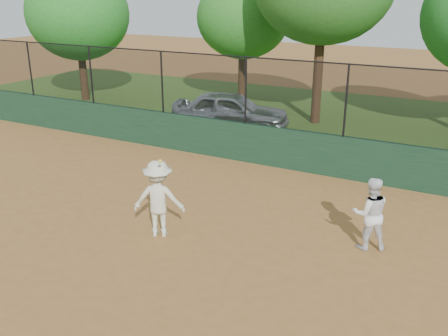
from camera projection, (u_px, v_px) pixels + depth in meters
The scene contains 9 objects.
ground at pixel (140, 248), 10.30m from camera, with size 80.00×80.00×0.00m, color #996431.
back_wall at pixel (260, 145), 15.07m from camera, with size 26.00×0.20×1.20m, color #1B3C24.
grass_strip at pixel (320, 120), 20.25m from camera, with size 36.00×12.00×0.01m, color #2F5019.
parked_car at pixel (230, 112), 18.49m from camera, with size 1.75×4.34×1.48m, color #ABB0B5.
player_second at pixel (370, 213), 10.08m from camera, with size 0.75×0.59×1.55m, color white.
player_main at pixel (159, 199), 10.58m from camera, with size 1.26×1.02×1.90m.
fence_assembly at pixel (260, 91), 14.53m from camera, with size 26.00×0.06×2.00m.
tree_0 at pixel (78, 14), 22.57m from camera, with size 4.82×4.39×6.04m.
tree_1 at pixel (243, 18), 21.83m from camera, with size 4.15×3.77×5.63m.
Camera 1 is at (5.83, -7.22, 5.08)m, focal length 40.00 mm.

